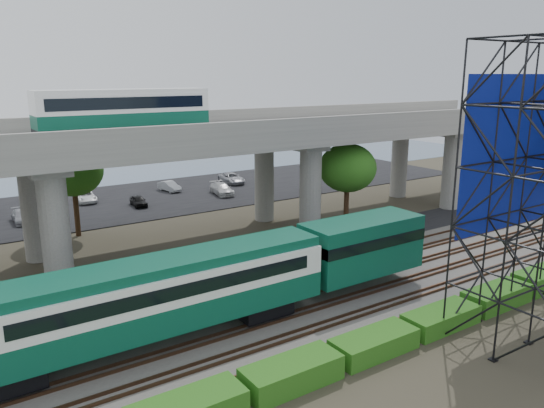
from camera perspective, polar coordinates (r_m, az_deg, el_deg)
ground at (r=29.91m, az=3.55°, el=-12.87°), size 140.00×140.00×0.00m
ballast_bed at (r=31.32m, az=1.30°, el=-11.36°), size 90.00×12.00×0.20m
service_road at (r=38.06m, az=-6.13°, el=-6.86°), size 90.00×5.00×0.08m
parking_lot at (r=59.07m, az=-16.84°, el=0.10°), size 90.00×18.00×0.08m
harbor_water at (r=80.01m, az=-21.56°, el=3.18°), size 140.00×40.00×0.03m
rail_tracks at (r=31.24m, az=1.30°, el=-11.06°), size 90.00×9.52×0.16m
commuter_train at (r=27.49m, az=-8.97°, el=-8.90°), size 29.30×3.06×4.30m
overpass at (r=40.82m, az=-10.42°, el=6.25°), size 80.00×12.00×12.40m
hedge_strip at (r=27.40m, az=10.94°, el=-14.45°), size 34.60×1.80×1.20m
trees at (r=39.89m, az=-16.11°, el=1.91°), size 40.94×16.94×7.69m
suv at (r=36.83m, az=-10.53°, el=-6.49°), size 5.25×2.71×1.42m
parked_cars at (r=58.99m, az=-15.34°, el=0.82°), size 34.76×9.66×1.28m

